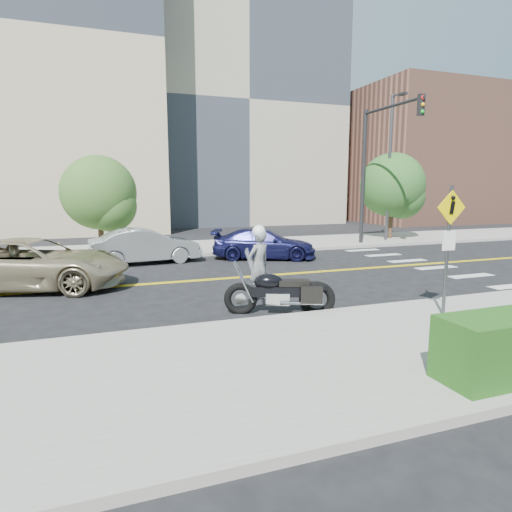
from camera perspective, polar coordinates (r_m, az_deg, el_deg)
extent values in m
plane|color=black|center=(14.65, -6.57, -3.18)|extent=(120.00, 120.00, 0.00)
cube|color=#9E9B91|center=(7.81, 6.33, -13.67)|extent=(60.00, 5.00, 0.15)
cube|color=#9E9B91|center=(21.90, -11.02, 0.96)|extent=(60.00, 5.00, 0.15)
cube|color=#A39984|center=(42.07, -4.08, 18.45)|extent=(18.00, 14.00, 20.00)
cube|color=#8C5947|center=(44.88, 21.57, 12.12)|extent=(14.00, 12.00, 12.00)
cylinder|color=#4C4C51|center=(25.50, 17.33, 11.01)|extent=(0.16, 0.16, 8.00)
cylinder|color=black|center=(23.93, 14.10, 10.11)|extent=(0.20, 0.20, 7.00)
cylinder|color=black|center=(22.46, 17.71, 18.53)|extent=(0.14, 4.40, 0.14)
cube|color=black|center=(20.86, 21.15, 18.29)|extent=(0.28, 0.18, 0.90)
cylinder|color=#4C4C51|center=(10.74, 24.15, 0.58)|extent=(0.08, 0.08, 3.00)
cube|color=#F9D800|center=(10.63, 24.61, 5.89)|extent=(0.78, 0.03, 0.78)
cube|color=white|center=(10.69, 24.34, 1.88)|extent=(0.35, 0.03, 0.45)
imported|color=#9B9C9F|center=(11.72, 0.38, -1.26)|extent=(0.85, 0.74, 1.98)
sphere|color=white|center=(11.59, 0.38, 3.29)|extent=(0.36, 0.36, 0.36)
imported|color=tan|center=(14.79, -27.63, -0.94)|extent=(6.14, 3.99, 1.57)
imported|color=#9D9FA5|center=(18.24, -14.52, 1.31)|extent=(4.54, 1.99, 1.45)
imported|color=#1A1B4F|center=(18.86, 1.06, 1.63)|extent=(4.89, 3.44, 1.31)
cylinder|color=#382619|center=(20.77, -20.08, 5.07)|extent=(0.24, 0.24, 3.70)
sphere|color=#36611E|center=(20.73, -20.23, 7.93)|extent=(3.33, 3.33, 3.33)
cylinder|color=#382619|center=(26.56, 17.59, 6.48)|extent=(0.25, 0.25, 4.20)
sphere|color=#27591C|center=(26.55, 17.71, 9.02)|extent=(3.71, 3.71, 3.71)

